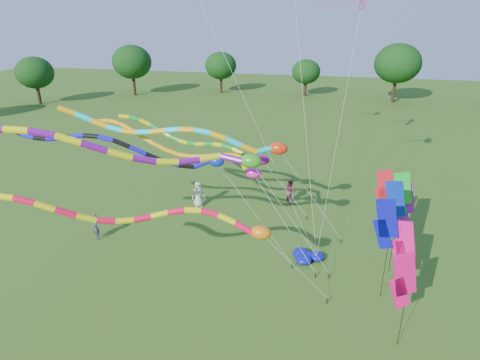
% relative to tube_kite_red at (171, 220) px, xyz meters
% --- Properties ---
extents(ground, '(160.00, 160.00, 0.00)m').
position_rel_tube_kite_red_xyz_m(ground, '(3.44, 0.93, -4.31)').
color(ground, '#315C18').
rests_on(ground, ground).
extents(tree_ring, '(113.15, 117.44, 9.63)m').
position_rel_tube_kite_red_xyz_m(tree_ring, '(2.78, -2.04, 1.02)').
color(tree_ring, '#382314').
rests_on(tree_ring, ground).
extents(tube_kite_red, '(12.73, 3.94, 6.33)m').
position_rel_tube_kite_red_xyz_m(tube_kite_red, '(0.00, 0.00, 0.00)').
color(tube_kite_red, black).
rests_on(tube_kite_red, ground).
extents(tube_kite_orange, '(13.06, 3.17, 7.35)m').
position_rel_tube_kite_red_xyz_m(tube_kite_orange, '(-0.98, 5.27, 1.25)').
color(tube_kite_orange, black).
rests_on(tube_kite_orange, ground).
extents(tube_kite_purple, '(15.74, 6.04, 9.00)m').
position_rel_tube_kite_red_xyz_m(tube_kite_purple, '(-1.59, 0.30, 2.80)').
color(tube_kite_purple, black).
rests_on(tube_kite_purple, ground).
extents(tube_kite_blue, '(13.78, 2.28, 7.76)m').
position_rel_tube_kite_red_xyz_m(tube_kite_blue, '(-2.77, 2.58, 2.02)').
color(tube_kite_blue, black).
rests_on(tube_kite_blue, ground).
extents(tube_kite_cyan, '(14.74, 3.17, 8.38)m').
position_rel_tube_kite_red_xyz_m(tube_kite_cyan, '(-0.51, 5.39, 2.05)').
color(tube_kite_cyan, black).
rests_on(tube_kite_cyan, ground).
extents(tube_kite_green, '(13.37, 2.06, 6.38)m').
position_rel_tube_kite_red_xyz_m(tube_kite_green, '(-1.75, 10.55, 0.03)').
color(tube_kite_green, black).
rests_on(tube_kite_green, ground).
extents(banner_pole_blue_a, '(1.14, 0.36, 5.00)m').
position_rel_tube_kite_red_xyz_m(banner_pole_blue_a, '(8.83, 2.85, -0.58)').
color(banner_pole_blue_a, black).
rests_on(banner_pole_blue_a, ground).
extents(banner_pole_green, '(1.16, 0.09, 4.68)m').
position_rel_tube_kite_red_xyz_m(banner_pole_green, '(10.06, 7.31, -0.90)').
color(banner_pole_green, black).
rests_on(banner_pole_green, ground).
extents(banner_pole_blue_b, '(1.14, 0.37, 5.03)m').
position_rel_tube_kite_red_xyz_m(banner_pole_blue_b, '(9.40, 5.02, -0.56)').
color(banner_pole_blue_b, black).
rests_on(banner_pole_blue_b, ground).
extents(banner_pole_magenta_a, '(1.11, 0.50, 4.32)m').
position_rel_tube_kite_red_xyz_m(banner_pole_magenta_a, '(9.26, -0.31, -1.26)').
color(banner_pole_magenta_a, black).
rests_on(banner_pole_magenta_a, ground).
extents(banner_pole_violet, '(1.14, 0.39, 4.00)m').
position_rel_tube_kite_red_xyz_m(banner_pole_violet, '(10.33, 7.54, -1.58)').
color(banner_pole_violet, black).
rests_on(banner_pole_violet, ground).
extents(banner_pole_magenta_b, '(1.11, 0.51, 4.07)m').
position_rel_tube_kite_red_xyz_m(banner_pole_magenta_b, '(9.68, 2.80, -1.50)').
color(banner_pole_magenta_b, black).
rests_on(banner_pole_magenta_b, ground).
extents(banner_pole_red, '(1.16, 0.22, 4.68)m').
position_rel_tube_kite_red_xyz_m(banner_pole_red, '(9.20, 7.47, -0.90)').
color(banner_pole_red, black).
rests_on(banner_pole_red, ground).
extents(blue_nylon_heap, '(1.58, 1.59, 0.50)m').
position_rel_tube_kite_red_xyz_m(blue_nylon_heap, '(5.38, 5.05, -4.10)').
color(blue_nylon_heap, '#0C11A6').
rests_on(blue_nylon_heap, ground).
extents(person_a, '(1.04, 0.90, 1.80)m').
position_rel_tube_kite_red_xyz_m(person_a, '(-2.42, 9.96, -3.41)').
color(person_a, beige).
rests_on(person_a, ground).
extents(person_b, '(0.70, 0.66, 1.61)m').
position_rel_tube_kite_red_xyz_m(person_b, '(-6.77, 4.28, -3.51)').
color(person_b, '#3D4255').
rests_on(person_b, ground).
extents(person_c, '(1.04, 1.08, 1.76)m').
position_rel_tube_kite_red_xyz_m(person_c, '(3.63, 12.11, -3.44)').
color(person_c, maroon).
rests_on(person_c, ground).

